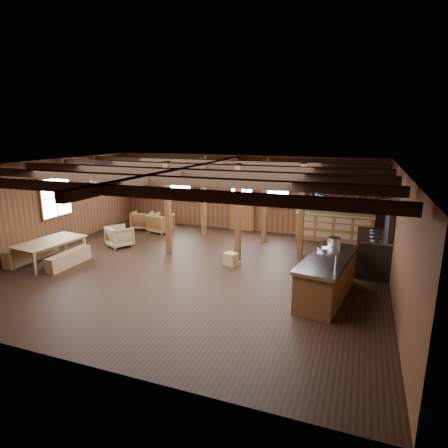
% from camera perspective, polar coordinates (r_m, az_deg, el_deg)
% --- Properties ---
extents(room, '(10.04, 9.04, 2.84)m').
position_cam_1_polar(room, '(9.87, -5.21, 0.78)').
color(room, black).
rests_on(room, ground).
extents(ceiling_joists, '(9.80, 8.82, 0.18)m').
position_cam_1_polar(ceiling_joists, '(9.82, -4.92, 8.29)').
color(ceiling_joists, black).
rests_on(ceiling_joists, ceiling).
extents(timber_posts, '(3.95, 2.35, 2.80)m').
position_cam_1_polar(timber_posts, '(11.56, 1.57, 2.77)').
color(timber_posts, '#4A2B15').
rests_on(timber_posts, floor).
extents(back_door, '(1.02, 0.08, 2.15)m').
position_cam_1_polar(back_door, '(14.03, 2.67, 2.58)').
color(back_door, brown).
rests_on(back_door, floor).
extents(window_back_left, '(1.32, 0.06, 1.32)m').
position_cam_1_polar(window_back_left, '(14.90, -6.90, 5.97)').
color(window_back_left, white).
rests_on(window_back_left, wall_back).
extents(window_back_right, '(1.02, 0.06, 1.32)m').
position_cam_1_polar(window_back_right, '(13.58, 7.97, 5.17)').
color(window_back_right, white).
rests_on(window_back_right, wall_back).
extents(window_left, '(0.14, 1.24, 1.32)m').
position_cam_1_polar(window_left, '(13.09, -24.27, 3.75)').
color(window_left, white).
rests_on(window_left, wall_back).
extents(notice_boards, '(1.08, 0.03, 0.90)m').
position_cam_1_polar(notice_boards, '(14.43, -2.99, 5.95)').
color(notice_boards, silver).
rests_on(notice_boards, wall_back).
extents(back_counter, '(2.55, 0.60, 2.45)m').
position_cam_1_polar(back_counter, '(13.24, 16.48, 0.09)').
color(back_counter, brown).
rests_on(back_counter, floor).
extents(pendant_lamps, '(1.86, 2.36, 0.66)m').
position_cam_1_polar(pendant_lamps, '(11.68, -13.24, 6.76)').
color(pendant_lamps, '#323235').
rests_on(pendant_lamps, ceiling).
extents(pot_rack, '(0.37, 3.00, 0.40)m').
position_cam_1_polar(pot_rack, '(9.20, 15.42, 5.10)').
color(pot_rack, '#323235').
rests_on(pot_rack, ceiling).
extents(kitchen_island, '(1.25, 2.60, 1.20)m').
position_cam_1_polar(kitchen_island, '(8.74, 15.37, -7.77)').
color(kitchen_island, brown).
rests_on(kitchen_island, floor).
extents(step_stool, '(0.48, 0.41, 0.36)m').
position_cam_1_polar(step_stool, '(10.46, 1.05, -5.37)').
color(step_stool, '#996A45').
rests_on(step_stool, floor).
extents(commercial_range, '(0.87, 1.69, 2.09)m').
position_cam_1_polar(commercial_range, '(10.72, 22.10, -3.23)').
color(commercial_range, '#323235').
rests_on(commercial_range, floor).
extents(dining_table, '(1.24, 1.95, 0.65)m').
position_cam_1_polar(dining_table, '(11.65, -24.79, -3.90)').
color(dining_table, '#9C7746').
rests_on(dining_table, floor).
extents(bench_wall, '(0.32, 1.72, 0.47)m').
position_cam_1_polar(bench_wall, '(12.21, -27.25, -3.83)').
color(bench_wall, '#996A45').
rests_on(bench_wall, floor).
extents(bench_aisle, '(0.28, 1.47, 0.40)m').
position_cam_1_polar(bench_aisle, '(11.28, -22.53, -4.90)').
color(bench_aisle, '#996A45').
rests_on(bench_aisle, floor).
extents(armchair_a, '(0.88, 0.90, 0.67)m').
position_cam_1_polar(armchair_a, '(14.63, -12.37, 0.56)').
color(armchair_a, brown).
rests_on(armchair_a, floor).
extents(armchair_b, '(0.87, 0.89, 0.69)m').
position_cam_1_polar(armchair_b, '(13.99, -9.59, 0.13)').
color(armchair_b, brown).
rests_on(armchair_b, floor).
extents(armchair_c, '(1.00, 1.00, 0.67)m').
position_cam_1_polar(armchair_c, '(12.56, -15.61, -1.83)').
color(armchair_c, '#9C7747').
rests_on(armchair_c, floor).
extents(counter_pot, '(0.31, 0.31, 0.18)m').
position_cam_1_polar(counter_pot, '(9.51, 16.44, -2.54)').
color(counter_pot, silver).
rests_on(counter_pot, kitchen_island).
extents(bowl, '(0.32, 0.32, 0.06)m').
position_cam_1_polar(bowl, '(9.05, 14.80, -3.67)').
color(bowl, silver).
rests_on(bowl, kitchen_island).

